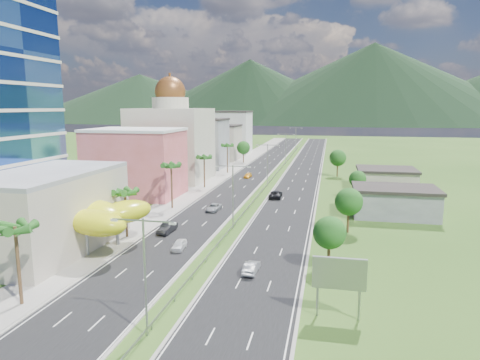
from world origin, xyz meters
The scene contains 37 objects.
ground centered at (0.00, 0.00, 0.00)m, with size 500.00×500.00×0.00m, color #2D5119.
road_left centered at (-7.50, 90.00, 0.02)m, with size 11.00×260.00×0.04m, color black.
road_right centered at (7.50, 90.00, 0.02)m, with size 11.00×260.00×0.04m, color black.
sidewalk_left centered at (-17.00, 90.00, 0.06)m, with size 7.00×260.00×0.12m, color gray.
median_guardrail centered at (0.00, 71.99, 0.62)m, with size 0.10×216.06×0.76m.
streetlight_median_a centered at (0.00, -25.00, 6.75)m, with size 6.04×0.25×11.00m.
streetlight_median_b centered at (0.00, 10.00, 6.75)m, with size 6.04×0.25×11.00m.
streetlight_median_c centered at (0.00, 50.00, 6.75)m, with size 6.04×0.25×11.00m.
streetlight_median_d centered at (0.00, 95.00, 6.75)m, with size 6.04×0.25×11.00m.
streetlight_median_e centered at (0.00, 140.00, 6.75)m, with size 6.04×0.25×11.00m.
lime_canopy centered at (-20.00, -4.00, 4.99)m, with size 18.00×15.00×7.40m.
pink_shophouse centered at (-28.00, 32.00, 7.50)m, with size 20.00×15.00×15.00m, color #C95652.
domed_building centered at (-28.00, 55.00, 11.35)m, with size 20.00×20.00×28.70m.
midrise_grey centered at (-27.00, 80.00, 8.00)m, with size 16.00×15.00×16.00m, color gray.
midrise_beige centered at (-27.00, 102.00, 6.50)m, with size 16.00×15.00×13.00m, color #AEA190.
midrise_white centered at (-27.00, 125.00, 9.00)m, with size 16.00×15.00×18.00m, color silver.
billboard centered at (17.00, -18.00, 4.42)m, with size 5.20×0.35×6.20m.
shed_near centered at (28.00, 25.00, 2.50)m, with size 15.00×10.00×5.00m, color gray.
shed_far centered at (30.00, 55.00, 2.20)m, with size 14.00×12.00×4.40m, color #AEA190.
palm_tree_a centered at (-15.50, -22.00, 8.02)m, with size 3.60×3.60×9.10m.
palm_tree_b centered at (-15.50, 2.00, 7.06)m, with size 3.60×3.60×8.10m.
palm_tree_c centered at (-15.50, 22.00, 8.50)m, with size 3.60×3.60×9.60m.
palm_tree_d centered at (-15.50, 45.00, 7.54)m, with size 3.60×3.60×8.60m.
palm_tree_e centered at (-15.50, 70.00, 8.31)m, with size 3.60×3.60×9.40m.
leafy_tree_lfar centered at (-15.50, 95.00, 5.58)m, with size 4.90×4.90×8.05m.
leafy_tree_ra centered at (16.00, -5.00, 4.78)m, with size 4.20×4.20×6.90m.
leafy_tree_rb centered at (19.00, 12.00, 5.18)m, with size 4.55×4.55×7.47m.
leafy_tree_rc centered at (22.00, 40.00, 4.37)m, with size 3.85×3.85×6.33m.
leafy_tree_rd centered at (18.00, 70.00, 5.58)m, with size 4.90×4.90×8.05m.
mountain_ridge centered at (60.00, 450.00, 0.00)m, with size 860.00×140.00×90.00m, color black, non-canonical shape.
car_white_near_left centered at (-5.32, -1.91, 0.72)m, with size 1.60×3.98×1.36m, color white.
car_dark_left centered at (-10.11, 5.65, 0.86)m, with size 1.74×4.99×1.64m, color black.
car_silver_mid_left centered at (-6.62, 21.60, 0.73)m, with size 2.27×4.93×1.37m, color #A2A5AA.
car_yellow_far_left centered at (-7.53, 62.25, 0.65)m, with size 1.71×4.21×1.22m, color gold.
car_silver_right centered at (6.59, -8.46, 0.75)m, with size 1.51×4.32×1.42m, color #939499.
car_dark_far_right centered at (3.91, 36.36, 0.86)m, with size 2.71×5.88×1.63m, color black.
motorcycle centered at (-11.40, 4.70, 0.62)m, with size 0.55×1.82×1.16m, color black.
Camera 1 is at (15.71, -58.42, 20.60)m, focal length 32.00 mm.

